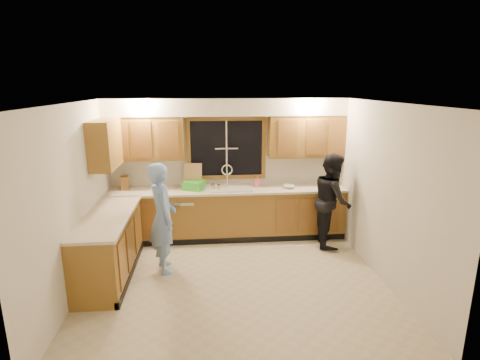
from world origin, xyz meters
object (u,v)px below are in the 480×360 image
object	(u,v)px
soap_bottle	(257,181)
dishwasher	(181,217)
dish_crate	(194,185)
man	(163,218)
woman	(332,200)
sink	(228,192)
knife_block	(125,183)
bowl	(289,187)
stove	(99,264)

from	to	relation	value
soap_bottle	dishwasher	bearing A→B (deg)	-175.20
dish_crate	soap_bottle	world-z (taller)	soap_bottle
man	dish_crate	size ratio (longest dim) A/B	4.99
woman	soap_bottle	world-z (taller)	woman
soap_bottle	dish_crate	bearing A→B (deg)	-175.72
woman	soap_bottle	xyz separation A→B (m)	(-1.22, 0.58, 0.21)
sink	knife_block	xyz separation A→B (m)	(-1.81, 0.10, 0.18)
bowl	knife_block	bearing A→B (deg)	176.58
sink	stove	xyz separation A→B (m)	(-1.80, -1.82, -0.41)
sink	bowl	world-z (taller)	sink
soap_bottle	sink	bearing A→B (deg)	-169.38
sink	stove	distance (m)	2.60
man	soap_bottle	size ratio (longest dim) A/B	8.66
dishwasher	dish_crate	bearing A→B (deg)	7.17
dishwasher	knife_block	bearing A→B (deg)	172.97
woman	soap_bottle	bearing A→B (deg)	74.40
dish_crate	soap_bottle	xyz separation A→B (m)	(1.15, 0.09, 0.02)
sink	knife_block	bearing A→B (deg)	176.72
dishwasher	woman	size ratio (longest dim) A/B	0.51
sink	bowl	distance (m)	1.10
dish_crate	knife_block	bearing A→B (deg)	175.90
dishwasher	soap_bottle	xyz separation A→B (m)	(1.40, 0.12, 0.61)
man	knife_block	bearing A→B (deg)	13.98
woman	knife_block	size ratio (longest dim) A/B	6.61
knife_block	dish_crate	distance (m)	1.22
dish_crate	man	bearing A→B (deg)	-109.91
knife_block	sink	bearing A→B (deg)	-9.04
sink	soap_bottle	xyz separation A→B (m)	(0.55, 0.10, 0.15)
bowl	woman	bearing A→B (deg)	-31.25
man	bowl	xyz separation A→B (m)	(2.12, 1.10, 0.12)
dish_crate	bowl	bearing A→B (deg)	-2.94
man	woman	size ratio (longest dim) A/B	1.02
woman	dish_crate	distance (m)	2.42
dishwasher	man	distance (m)	1.24
stove	woman	world-z (taller)	woman
knife_block	dish_crate	bearing A→B (deg)	-9.86
man	bowl	distance (m)	2.39
dishwasher	bowl	size ratio (longest dim) A/B	4.06
man	soap_bottle	xyz separation A→B (m)	(1.58, 1.27, 0.19)
stove	soap_bottle	bearing A→B (deg)	39.38
sink	knife_block	size ratio (longest dim) A/B	3.52
sink	dishwasher	size ratio (longest dim) A/B	1.05
dishwasher	bowl	distance (m)	2.02
stove	bowl	xyz separation A→B (m)	(2.89, 1.75, 0.49)
knife_block	bowl	world-z (taller)	knife_block
man	dishwasher	bearing A→B (deg)	-26.39
woman	dish_crate	xyz separation A→B (m)	(-2.36, 0.49, 0.19)
stove	soap_bottle	size ratio (longest dim) A/B	4.71
woman	knife_block	xyz separation A→B (m)	(-3.57, 0.58, 0.24)
sink	man	bearing A→B (deg)	-131.35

